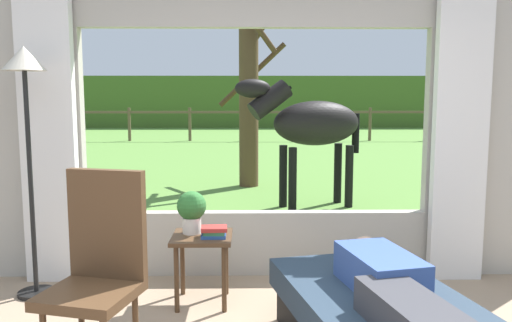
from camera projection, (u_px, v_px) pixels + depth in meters
name	position (u px, v px, depth m)	size (l,w,h in m)	color
back_wall_with_window	(255.00, 131.00, 4.43)	(5.20, 0.12, 2.55)	#ADA599
curtain_panel_left	(49.00, 138.00, 4.27)	(0.44, 0.10, 2.40)	silver
curtain_panel_right	(460.00, 138.00, 4.32)	(0.44, 0.10, 2.40)	silver
outdoor_pasture_lawn	(250.00, 147.00, 15.40)	(36.00, 21.68, 0.02)	#568438
distant_hill_ridge	(249.00, 102.00, 25.01)	(36.00, 2.00, 2.40)	#426124
reclining_person	(389.00, 284.00, 2.87)	(0.46, 1.43, 0.22)	#334C8C
rocking_chair	(99.00, 271.00, 3.02)	(0.62, 0.77, 1.12)	#4C331E
side_table	(202.00, 248.00, 3.89)	(0.44, 0.44, 0.52)	#4C331E
potted_plant	(192.00, 209.00, 3.91)	(0.22, 0.22, 0.32)	silver
book_stack	(214.00, 232.00, 3.81)	(0.20, 0.15, 0.08)	#23478C
floor_lamp_left	(26.00, 96.00, 3.90)	(0.32, 0.32, 1.91)	black
horse	(311.00, 124.00, 7.03)	(1.81, 0.93, 1.73)	black
pasture_tree	(250.00, 102.00, 8.70)	(1.19, 1.13, 3.20)	#4C3823
pasture_fence_line	(250.00, 119.00, 17.36)	(16.10, 0.10, 1.10)	brown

